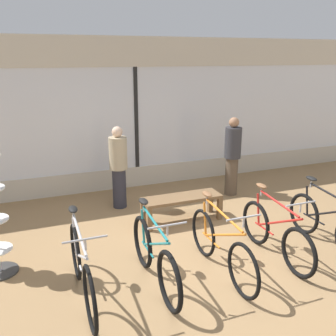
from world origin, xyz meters
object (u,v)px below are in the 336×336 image
object	(u,v)px
bicycle_far_left	(82,269)
customer_near_rack	(233,154)
bicycle_center	(221,247)
display_bench	(182,201)
bicycle_right	(275,234)
customer_by_window	(119,166)
bicycle_far_right	(326,224)
bicycle_left	(154,257)

from	to	relation	value
bicycle_far_left	customer_near_rack	xyz separation A→B (m)	(3.50, 2.51, 0.47)
bicycle_center	display_bench	xyz separation A→B (m)	(0.17, 1.71, -0.01)
bicycle_far_left	display_bench	bearing A→B (deg)	39.40
bicycle_center	bicycle_right	bearing A→B (deg)	4.41
display_bench	customer_by_window	xyz separation A→B (m)	(-0.86, 1.03, 0.45)
bicycle_far_right	display_bench	bearing A→B (deg)	135.96
bicycle_center	customer_near_rack	distance (m)	3.12
customer_by_window	customer_near_rack	bearing A→B (deg)	-3.62
bicycle_center	bicycle_left	bearing A→B (deg)	176.22
bicycle_right	display_bench	distance (m)	1.80
bicycle_center	customer_by_window	world-z (taller)	customer_by_window
bicycle_right	bicycle_left	bearing A→B (deg)	-179.67
bicycle_left	bicycle_center	world-z (taller)	bicycle_left
bicycle_far_left	customer_by_window	distance (m)	2.91
bicycle_far_right	bicycle_left	bearing A→B (deg)	-179.72
customer_by_window	bicycle_left	bearing A→B (deg)	-94.73
bicycle_left	customer_by_window	world-z (taller)	customer_by_window
bicycle_center	bicycle_right	xyz separation A→B (m)	(0.92, 0.07, -0.01)
bicycle_right	bicycle_far_right	xyz separation A→B (m)	(0.94, 0.00, -0.00)
bicycle_center	customer_by_window	distance (m)	2.86
customer_near_rack	bicycle_far_left	bearing A→B (deg)	-144.36
bicycle_far_right	bicycle_far_left	bearing A→B (deg)	179.91
bicycle_right	bicycle_far_right	distance (m)	0.94
bicycle_right	bicycle_far_right	bearing A→B (deg)	0.18
customer_near_rack	bicycle_left	bearing A→B (deg)	-135.78
bicycle_left	bicycle_right	distance (m)	1.84
bicycle_far_left	bicycle_center	bearing A→B (deg)	-2.51
bicycle_center	customer_by_window	size ratio (longest dim) A/B	1.12
bicycle_left	bicycle_center	bearing A→B (deg)	-3.78
bicycle_far_right	customer_by_window	world-z (taller)	customer_by_window
bicycle_center	customer_by_window	xyz separation A→B (m)	(-0.69, 2.74, 0.44)
bicycle_center	bicycle_right	distance (m)	0.92
customer_near_rack	customer_by_window	world-z (taller)	customer_near_rack
bicycle_left	display_bench	size ratio (longest dim) A/B	1.24
bicycle_left	bicycle_far_right	xyz separation A→B (m)	(2.78, 0.01, -0.02)
display_bench	bicycle_center	bearing A→B (deg)	-95.62
customer_near_rack	display_bench	bearing A→B (deg)	-149.88
bicycle_right	customer_near_rack	bearing A→B (deg)	73.19
bicycle_right	bicycle_far_right	world-z (taller)	bicycle_right
bicycle_far_right	customer_near_rack	xyz separation A→B (m)	(-0.18, 2.51, 0.51)
bicycle_left	bicycle_far_right	distance (m)	2.78
bicycle_far_left	customer_near_rack	world-z (taller)	customer_near_rack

